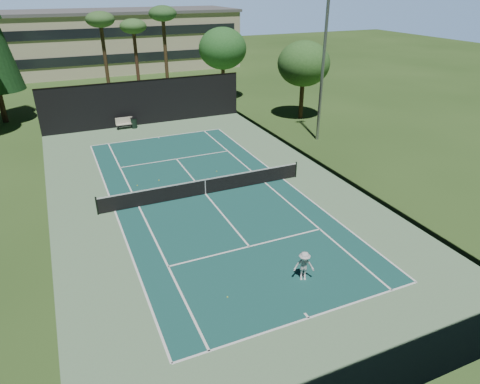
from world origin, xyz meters
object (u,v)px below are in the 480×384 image
object	(u,v)px
park_bench	(124,123)
trash_bin	(134,123)
tennis_net	(205,186)
tennis_ball_d	(137,185)
tennis_ball_b	(159,180)
tennis_ball_c	(217,171)
player	(304,266)
tennis_ball_a	(227,297)

from	to	relation	value
park_bench	trash_bin	distance (m)	0.82
tennis_net	tennis_ball_d	bearing A→B (deg)	141.15
tennis_ball_b	tennis_ball_c	xyz separation A→B (m)	(4.02, -0.14, -0.00)
tennis_net	tennis_ball_c	distance (m)	3.57
player	tennis_ball_a	xyz separation A→B (m)	(-3.50, 0.21, -0.67)
tennis_ball_a	tennis_ball_d	xyz separation A→B (m)	(-1.18, 12.38, 0.01)
tennis_net	tennis_ball_c	size ratio (longest dim) A/B	190.16
tennis_ball_d	park_bench	bearing A→B (deg)	83.25
tennis_net	player	bearing A→B (deg)	-83.64
player	tennis_ball_c	bearing A→B (deg)	109.64
tennis_ball_b	tennis_ball_c	size ratio (longest dim) A/B	1.14
player	tennis_ball_d	bearing A→B (deg)	133.66
tennis_ball_b	tennis_ball_c	distance (m)	4.03
park_bench	tennis_ball_c	bearing A→B (deg)	-72.11
player	park_bench	size ratio (longest dim) A/B	0.94
player	tennis_ball_d	world-z (taller)	player
tennis_ball_c	tennis_ball_b	bearing A→B (deg)	178.02
tennis_ball_a	park_bench	size ratio (longest dim) A/B	0.04
tennis_ball_b	trash_bin	xyz separation A→B (m)	(0.82, 12.13, 0.44)
player	tennis_ball_d	size ratio (longest dim) A/B	19.34
tennis_ball_a	tennis_ball_c	distance (m)	13.19
tennis_net	park_bench	size ratio (longest dim) A/B	8.60
park_bench	player	bearing A→B (deg)	-82.71
tennis_ball_b	park_bench	xyz separation A→B (m)	(0.02, 12.27, 0.51)
tennis_ball_a	tennis_ball_c	world-z (taller)	tennis_ball_c
park_bench	tennis_ball_a	bearing A→B (deg)	-90.68
trash_bin	tennis_net	bearing A→B (deg)	-85.04
tennis_net	tennis_ball_a	bearing A→B (deg)	-104.36
tennis_ball_a	tennis_ball_b	world-z (taller)	tennis_ball_b
tennis_net	park_bench	bearing A→B (deg)	97.87
tennis_net	tennis_ball_d	world-z (taller)	tennis_net
park_bench	trash_bin	xyz separation A→B (m)	(0.80, -0.13, -0.07)
tennis_net	player	xyz separation A→B (m)	(1.08, -9.68, 0.14)
tennis_ball_c	tennis_ball_a	bearing A→B (deg)	-109.05
tennis_ball_c	tennis_ball_d	world-z (taller)	tennis_ball_d
tennis_net	park_bench	world-z (taller)	tennis_net
tennis_ball_d	tennis_ball_a	bearing A→B (deg)	-84.55
tennis_ball_b	tennis_ball_d	xyz separation A→B (m)	(-1.46, -0.22, -0.00)
tennis_ball_a	tennis_ball_b	size ratio (longest dim) A/B	0.79
park_bench	trash_bin	bearing A→B (deg)	-9.38
tennis_ball_a	tennis_ball_c	xyz separation A→B (m)	(4.30, 12.46, 0.00)
player	tennis_ball_a	world-z (taller)	player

